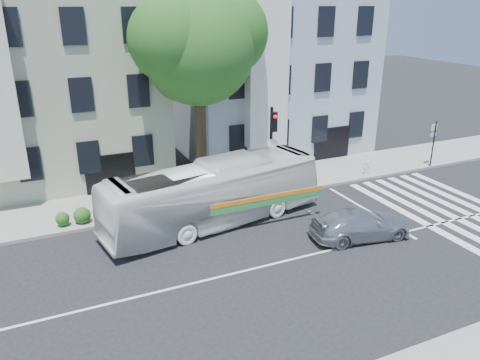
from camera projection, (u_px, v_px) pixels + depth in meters
ground at (276, 263)px, 18.40m from camera, size 120.00×120.00×0.00m
sidewalk_far at (206, 192)px, 25.20m from camera, size 80.00×4.00×0.15m
building_left at (45, 80)px, 26.56m from camera, size 12.00×10.00×11.00m
building_right at (264, 67)px, 31.94m from camera, size 12.00×10.00×11.00m
street_tree at (198, 41)px, 23.10m from camera, size 7.30×5.90×11.10m
bus at (214, 194)px, 21.26m from camera, size 4.23×10.83×2.94m
sedan at (360, 224)px, 20.21m from camera, size 2.42×4.63×1.28m
hedge at (155, 203)px, 22.68m from camera, size 8.53×2.03×0.70m
traffic_signal at (272, 141)px, 23.47m from camera, size 0.49×0.55×4.82m
fire_hydrant at (367, 167)px, 27.49m from camera, size 0.47×0.27×0.82m
far_sign_pole at (434, 138)px, 28.38m from camera, size 0.51×0.20×2.83m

